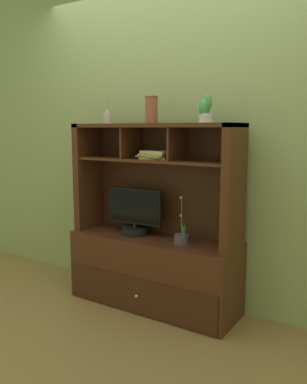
% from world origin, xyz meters
% --- Properties ---
extents(floor_plane, '(6.00, 6.00, 0.02)m').
position_xyz_m(floor_plane, '(0.00, 0.00, -0.01)').
color(floor_plane, olive).
rests_on(floor_plane, ground).
extents(back_wall, '(6.00, 0.02, 2.80)m').
position_xyz_m(back_wall, '(0.00, 0.25, 1.40)').
color(back_wall, '#92A269').
rests_on(back_wall, ground).
extents(media_console, '(1.36, 0.47, 1.43)m').
position_xyz_m(media_console, '(0.00, 0.01, 0.43)').
color(media_console, '#482314').
rests_on(media_console, ground).
extents(tv_monitor, '(0.49, 0.22, 0.37)m').
position_xyz_m(tv_monitor, '(-0.17, -0.01, 0.71)').
color(tv_monitor, black).
rests_on(tv_monitor, media_console).
extents(potted_orchid, '(0.13, 0.13, 0.36)m').
position_xyz_m(potted_orchid, '(0.27, -0.03, 0.60)').
color(potted_orchid, '#504258').
rests_on(potted_orchid, media_console).
extents(magazine_stack_left, '(0.26, 0.23, 0.06)m').
position_xyz_m(magazine_stack_left, '(0.03, 0.00, 1.20)').
color(magazine_stack_left, '#B39132').
rests_on(magazine_stack_left, media_console).
extents(diffuser_bottle, '(0.07, 0.07, 0.25)m').
position_xyz_m(diffuser_bottle, '(-0.44, 0.01, 1.48)').
color(diffuser_bottle, '#BAB2B2').
rests_on(diffuser_bottle, media_console).
extents(potted_succulent, '(0.11, 0.12, 0.19)m').
position_xyz_m(potted_succulent, '(0.44, -0.03, 1.51)').
color(potted_succulent, silver).
rests_on(potted_succulent, media_console).
extents(ceramic_vase, '(0.10, 0.10, 0.20)m').
position_xyz_m(ceramic_vase, '(0.00, -0.03, 1.53)').
color(ceramic_vase, brown).
rests_on(ceramic_vase, media_console).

